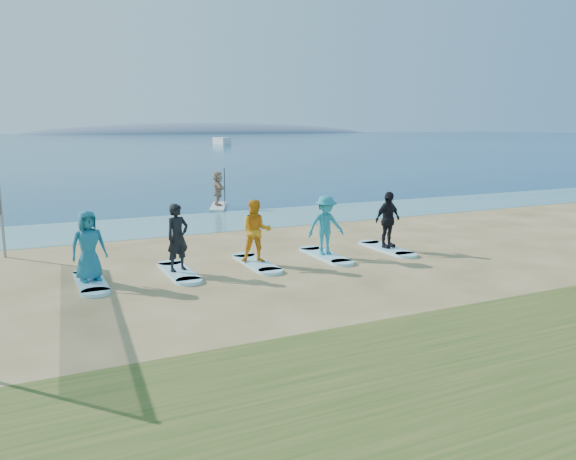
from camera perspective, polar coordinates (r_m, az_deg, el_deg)
name	(u,v)px	position (r m, az deg, el deg)	size (l,w,h in m)	color
ground	(271,291)	(14.19, -1.71, -6.16)	(600.00, 600.00, 0.00)	tan
shallow_water	(169,225)	(23.93, -11.95, 0.51)	(600.00, 600.00, 0.00)	teal
ocean	(38,141)	(172.57, -24.02, 8.28)	(600.00, 600.00, 0.00)	navy
island_ridge	(211,133)	(328.22, -7.87, 9.72)	(220.00, 56.00, 18.00)	slate
paddleboard	(218,207)	(28.60, -7.08, 2.38)	(0.70, 3.00, 0.12)	silver
paddleboarder	(218,189)	(28.49, -7.13, 4.20)	(1.59, 0.51, 1.71)	tan
boat_offshore_b	(222,144)	(129.66, -6.75, 8.65)	(1.91, 6.63, 1.50)	silver
surfboard_0	(91,282)	(15.66, -19.41, -5.00)	(0.70, 2.20, 0.09)	#A4E8FF
student_0	(88,246)	(15.43, -19.63, -1.52)	(0.91, 0.59, 1.85)	#1B6887
surfboard_1	(179,272)	(16.05, -11.03, -4.21)	(0.70, 2.20, 0.09)	#A4E8FF
student_1	(178,237)	(15.83, -11.16, -0.75)	(0.69, 0.45, 1.89)	black
surfboard_2	(256,263)	(16.76, -3.23, -3.40)	(0.70, 2.20, 0.09)	#A4E8FF
student_2	(256,231)	(16.56, -3.26, -0.11)	(0.91, 0.71, 1.86)	orange
surfboard_3	(325,256)	(17.76, 3.81, -2.61)	(0.70, 2.20, 0.09)	#A4E8FF
student_3	(326,225)	(17.57, 3.85, 0.50)	(1.20, 0.69, 1.86)	teal
surfboard_4	(387,249)	(19.00, 10.00, -1.88)	(0.70, 2.20, 0.09)	#A4E8FF
student_4	(388,220)	(18.82, 10.10, 1.04)	(1.09, 0.46, 1.87)	black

